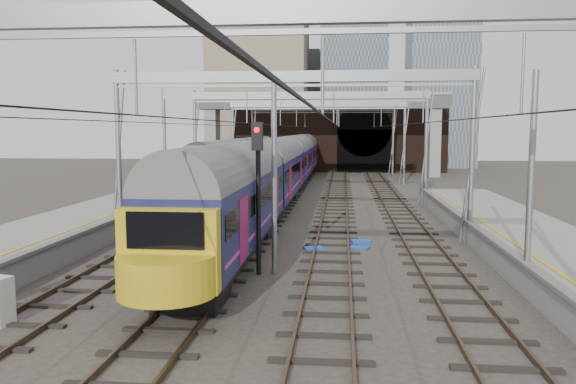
# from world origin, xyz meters

# --- Properties ---
(ground) EXTENTS (160.00, 160.00, 0.00)m
(ground) POSITION_xyz_m (0.00, 0.00, 0.00)
(ground) COLOR #38332D
(ground) RESTS_ON ground
(platform_left) EXTENTS (4.32, 55.00, 1.12)m
(platform_left) POSITION_xyz_m (-10.18, 2.50, 0.55)
(platform_left) COLOR gray
(platform_left) RESTS_ON ground
(tracks) EXTENTS (14.40, 80.00, 0.22)m
(tracks) POSITION_xyz_m (0.00, 15.00, 0.02)
(tracks) COLOR #4C3828
(tracks) RESTS_ON ground
(overhead_line) EXTENTS (16.80, 80.00, 8.00)m
(overhead_line) POSITION_xyz_m (0.00, 21.49, 6.57)
(overhead_line) COLOR gray
(overhead_line) RESTS_ON ground
(retaining_wall) EXTENTS (28.00, 2.75, 9.00)m
(retaining_wall) POSITION_xyz_m (1.40, 51.93, 4.33)
(retaining_wall) COLOR black
(retaining_wall) RESTS_ON ground
(overbridge) EXTENTS (28.00, 3.00, 9.25)m
(overbridge) POSITION_xyz_m (0.00, 46.00, 7.27)
(overbridge) COLOR gray
(overbridge) RESTS_ON ground
(city_skyline) EXTENTS (37.50, 27.50, 60.00)m
(city_skyline) POSITION_xyz_m (2.73, 70.48, 17.09)
(city_skyline) COLOR tan
(city_skyline) RESTS_ON ground
(train_main) EXTENTS (2.71, 62.76, 4.70)m
(train_main) POSITION_xyz_m (-2.00, 27.11, 2.44)
(train_main) COLOR black
(train_main) RESTS_ON ground
(train_second) EXTENTS (2.57, 29.78, 4.50)m
(train_second) POSITION_xyz_m (-6.00, 28.52, 2.35)
(train_second) COLOR black
(train_second) RESTS_ON ground
(signal_near_left) EXTENTS (0.34, 0.45, 4.41)m
(signal_near_left) POSITION_xyz_m (-2.64, 3.67, 2.82)
(signal_near_left) COLOR black
(signal_near_left) RESTS_ON ground
(signal_near_centre) EXTENTS (0.39, 0.49, 5.46)m
(signal_near_centre) POSITION_xyz_m (-0.55, 1.73, 3.39)
(signal_near_centre) COLOR black
(signal_near_centre) RESTS_ON ground
(equip_cover_a) EXTENTS (0.95, 0.82, 0.09)m
(equip_cover_a) POSITION_xyz_m (1.20, 6.22, 0.05)
(equip_cover_a) COLOR blue
(equip_cover_a) RESTS_ON ground
(equip_cover_b) EXTENTS (0.96, 0.83, 0.09)m
(equip_cover_b) POSITION_xyz_m (3.21, 6.50, 0.05)
(equip_cover_b) COLOR blue
(equip_cover_b) RESTS_ON ground
(equip_cover_c) EXTENTS (0.97, 0.76, 0.10)m
(equip_cover_c) POSITION_xyz_m (3.30, 7.96, 0.05)
(equip_cover_c) COLOR blue
(equip_cover_c) RESTS_ON ground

